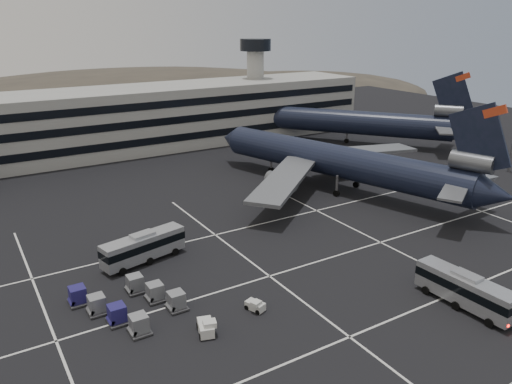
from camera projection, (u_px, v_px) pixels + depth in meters
ground at (331, 277)px, 58.55m from camera, size 260.00×260.00×0.00m
lane_markings at (333, 273)px, 59.60m from camera, size 90.00×55.62×0.01m
terminal at (118, 122)px, 112.07m from camera, size 125.00×26.00×24.00m
hills at (101, 122)px, 208.22m from camera, size 352.00×180.00×44.00m
trijet_main at (341, 161)px, 86.83m from camera, size 45.54×56.63×18.08m
trijet_far at (352, 121)px, 120.11m from camera, size 40.30×48.86×18.08m
bus_near at (465, 289)px, 51.98m from camera, size 3.11×10.92×3.82m
bus_far at (143, 246)px, 61.71m from camera, size 11.18×4.88×3.84m
tug_a at (206, 327)px, 47.82m from camera, size 2.15×2.79×1.59m
tug_b at (256, 305)px, 51.76m from camera, size 1.82×2.27×1.28m
uld_cluster at (128, 302)px, 51.75m from camera, size 11.24×11.44×1.92m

